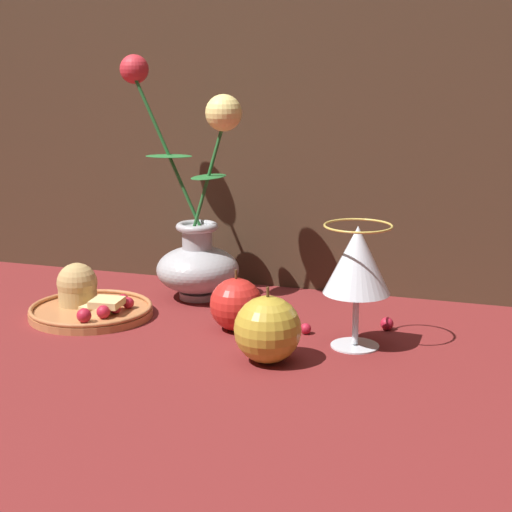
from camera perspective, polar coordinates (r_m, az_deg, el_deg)
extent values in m
plane|color=maroon|center=(1.15, -2.51, -5.06)|extent=(2.40, 2.40, 0.00)
cylinder|color=#A3A3A8|center=(1.30, -3.88, -2.60)|extent=(0.06, 0.06, 0.01)
ellipsoid|color=#A3A3A8|center=(1.29, -3.91, -0.90)|extent=(0.12, 0.12, 0.07)
cylinder|color=#A3A3A8|center=(1.28, -3.94, 1.06)|extent=(0.05, 0.05, 0.04)
torus|color=#A3A3A8|center=(1.28, -3.96, 1.97)|extent=(0.06, 0.06, 0.01)
cylinder|color=#23662D|center=(1.28, -6.03, 7.16)|extent=(0.10, 0.02, 0.23)
ellipsoid|color=#23662D|center=(1.28, -5.83, 6.64)|extent=(0.08, 0.06, 0.00)
sphere|color=red|center=(1.30, -8.12, 12.23)|extent=(0.04, 0.04, 0.04)
cylinder|color=#23662D|center=(1.25, -3.09, 5.67)|extent=(0.05, 0.02, 0.17)
ellipsoid|color=#23662D|center=(1.25, -3.18, 5.29)|extent=(0.06, 0.08, 0.00)
sphere|color=#EFD67A|center=(1.22, -2.17, 9.52)|extent=(0.05, 0.05, 0.05)
cylinder|color=#B77042|center=(1.23, -10.93, -3.74)|extent=(0.17, 0.17, 0.01)
torus|color=#B77042|center=(1.23, -10.95, -3.38)|extent=(0.17, 0.17, 0.01)
cylinder|color=tan|center=(1.26, -11.80, -2.46)|extent=(0.06, 0.06, 0.03)
sphere|color=tan|center=(1.25, -11.84, -1.77)|extent=(0.06, 0.06, 0.06)
cube|color=#DBBC7A|center=(1.21, -10.43, -3.49)|extent=(0.05, 0.05, 0.01)
cube|color=#DBBC7A|center=(1.21, -9.84, -3.04)|extent=(0.04, 0.04, 0.01)
sphere|color=#AD192D|center=(1.17, -11.40, -3.91)|extent=(0.02, 0.02, 0.02)
sphere|color=#AD192D|center=(1.18, -10.15, -3.69)|extent=(0.02, 0.02, 0.02)
sphere|color=#AD192D|center=(1.20, -9.33, -3.48)|extent=(0.01, 0.01, 0.01)
sphere|color=#AD192D|center=(1.22, -8.51, -3.11)|extent=(0.02, 0.02, 0.02)
sphere|color=#AD192D|center=(1.24, -8.85, -2.88)|extent=(0.02, 0.02, 0.02)
cylinder|color=silver|center=(1.10, 6.58, -5.94)|extent=(0.06, 0.06, 0.00)
cylinder|color=silver|center=(1.09, 6.63, -4.18)|extent=(0.01, 0.01, 0.07)
cone|color=silver|center=(1.06, 6.74, -0.27)|extent=(0.08, 0.08, 0.09)
cone|color=maroon|center=(1.07, 6.73, -0.94)|extent=(0.07, 0.07, 0.06)
torus|color=gold|center=(1.05, 6.81, 1.99)|extent=(0.09, 0.09, 0.00)
sphere|color=#B2932D|center=(1.03, 0.78, -4.92)|extent=(0.08, 0.08, 0.08)
cylinder|color=#4C3319|center=(1.01, 0.79, -2.41)|extent=(0.00, 0.00, 0.01)
sphere|color=red|center=(1.14, -1.33, -3.24)|extent=(0.07, 0.07, 0.07)
cylinder|color=#4C3319|center=(1.13, -1.34, -1.22)|extent=(0.00, 0.00, 0.01)
sphere|color=#AD192D|center=(1.22, -1.57, -3.59)|extent=(0.01, 0.01, 0.01)
sphere|color=#AD192D|center=(1.16, 8.72, -4.48)|extent=(0.02, 0.02, 0.02)
sphere|color=#AD192D|center=(1.14, 3.34, -4.86)|extent=(0.01, 0.01, 0.01)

